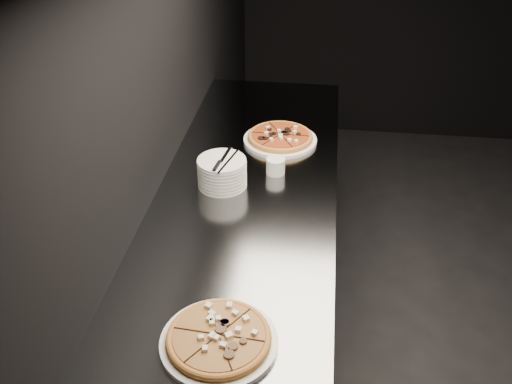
# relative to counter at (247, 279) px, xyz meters

# --- Properties ---
(wall_left) EXTENTS (0.02, 5.00, 2.80)m
(wall_left) POSITION_rel_counter_xyz_m (-0.37, 0.00, 0.94)
(wall_left) COLOR black
(wall_left) RESTS_ON floor
(counter) EXTENTS (0.74, 2.44, 0.92)m
(counter) POSITION_rel_counter_xyz_m (0.00, 0.00, 0.00)
(counter) COLOR slate
(counter) RESTS_ON floor
(pizza_mushroom) EXTENTS (0.35, 0.35, 0.04)m
(pizza_mushroom) POSITION_rel_counter_xyz_m (0.04, -0.80, 0.48)
(pizza_mushroom) COLOR white
(pizza_mushroom) RESTS_ON counter
(pizza_tomato) EXTENTS (0.35, 0.35, 0.04)m
(pizza_tomato) POSITION_rel_counter_xyz_m (0.10, 0.48, 0.48)
(pizza_tomato) COLOR white
(pizza_tomato) RESTS_ON counter
(plate_stack) EXTENTS (0.20, 0.20, 0.12)m
(plate_stack) POSITION_rel_counter_xyz_m (-0.11, 0.07, 0.52)
(plate_stack) COLOR white
(plate_stack) RESTS_ON counter
(cutlery) EXTENTS (0.10, 0.21, 0.01)m
(cutlery) POSITION_rel_counter_xyz_m (-0.10, 0.05, 0.58)
(cutlery) COLOR #B0B3B7
(cutlery) RESTS_ON plate_stack
(ramekin) EXTENTS (0.08, 0.08, 0.07)m
(ramekin) POSITION_rel_counter_xyz_m (0.10, 0.19, 0.50)
(ramekin) COLOR white
(ramekin) RESTS_ON counter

